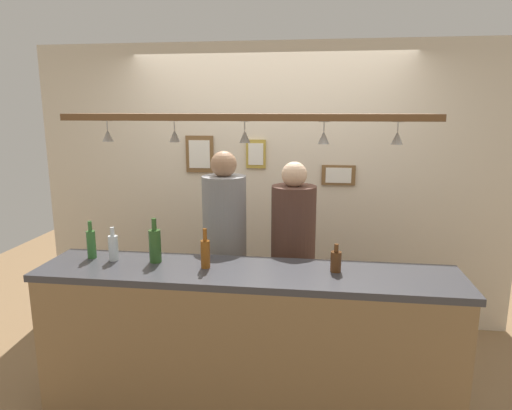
{
  "coord_description": "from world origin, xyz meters",
  "views": [
    {
      "loc": [
        0.42,
        -3.02,
        2.01
      ],
      "look_at": [
        0.0,
        0.1,
        1.34
      ],
      "focal_mm": 31.55,
      "sensor_mm": 36.0,
      "label": 1
    }
  ],
  "objects_px": {
    "person_right_brown_shirt": "(293,246)",
    "picture_frame_lower_pair": "(338,175)",
    "bottle_soda_clear": "(113,247)",
    "picture_frame_caricature": "(200,154)",
    "bottle_beer_brown_stubby": "(336,261)",
    "person_middle_grey_shirt": "(225,237)",
    "picture_frame_crest": "(256,154)",
    "bottle_champagne_green": "(155,245)",
    "bottle_beer_green_import": "(91,243)",
    "bottle_beer_amber_tall": "(205,253)"
  },
  "relations": [
    {
      "from": "picture_frame_lower_pair",
      "to": "bottle_beer_brown_stubby",
      "type": "bearing_deg",
      "value": -92.59
    },
    {
      "from": "picture_frame_crest",
      "to": "picture_frame_lower_pair",
      "type": "bearing_deg",
      "value": 0.0
    },
    {
      "from": "bottle_champagne_green",
      "to": "bottle_beer_green_import",
      "type": "height_order",
      "value": "bottle_champagne_green"
    },
    {
      "from": "person_middle_grey_shirt",
      "to": "person_right_brown_shirt",
      "type": "height_order",
      "value": "person_middle_grey_shirt"
    },
    {
      "from": "bottle_champagne_green",
      "to": "picture_frame_caricature",
      "type": "bearing_deg",
      "value": 91.33
    },
    {
      "from": "person_right_brown_shirt",
      "to": "bottle_beer_brown_stubby",
      "type": "relative_size",
      "value": 9.06
    },
    {
      "from": "person_right_brown_shirt",
      "to": "bottle_beer_brown_stubby",
      "type": "xyz_separation_m",
      "value": [
        0.3,
        -0.61,
        0.1
      ]
    },
    {
      "from": "bottle_beer_amber_tall",
      "to": "person_right_brown_shirt",
      "type": "bearing_deg",
      "value": 50.61
    },
    {
      "from": "person_right_brown_shirt",
      "to": "bottle_soda_clear",
      "type": "height_order",
      "value": "person_right_brown_shirt"
    },
    {
      "from": "person_right_brown_shirt",
      "to": "picture_frame_lower_pair",
      "type": "bearing_deg",
      "value": 64.31
    },
    {
      "from": "bottle_champagne_green",
      "to": "bottle_beer_green_import",
      "type": "relative_size",
      "value": 1.15
    },
    {
      "from": "bottle_beer_brown_stubby",
      "to": "picture_frame_crest",
      "type": "height_order",
      "value": "picture_frame_crest"
    },
    {
      "from": "person_right_brown_shirt",
      "to": "bottle_beer_brown_stubby",
      "type": "height_order",
      "value": "person_right_brown_shirt"
    },
    {
      "from": "person_middle_grey_shirt",
      "to": "picture_frame_lower_pair",
      "type": "xyz_separation_m",
      "value": [
        0.9,
        0.75,
        0.4
      ]
    },
    {
      "from": "bottle_soda_clear",
      "to": "picture_frame_caricature",
      "type": "bearing_deg",
      "value": 78.94
    },
    {
      "from": "person_right_brown_shirt",
      "to": "picture_frame_caricature",
      "type": "relative_size",
      "value": 4.8
    },
    {
      "from": "bottle_soda_clear",
      "to": "bottle_beer_brown_stubby",
      "type": "xyz_separation_m",
      "value": [
        1.48,
        -0.02,
        -0.02
      ]
    },
    {
      "from": "person_right_brown_shirt",
      "to": "bottle_beer_green_import",
      "type": "height_order",
      "value": "person_right_brown_shirt"
    },
    {
      "from": "person_middle_grey_shirt",
      "to": "picture_frame_crest",
      "type": "xyz_separation_m",
      "value": [
        0.15,
        0.75,
        0.58
      ]
    },
    {
      "from": "picture_frame_crest",
      "to": "picture_frame_lower_pair",
      "type": "xyz_separation_m",
      "value": [
        0.75,
        0.0,
        -0.18
      ]
    },
    {
      "from": "bottle_soda_clear",
      "to": "picture_frame_caricature",
      "type": "distance_m",
      "value": 1.45
    },
    {
      "from": "person_middle_grey_shirt",
      "to": "person_right_brown_shirt",
      "type": "xyz_separation_m",
      "value": [
        0.54,
        -0.0,
        -0.05
      ]
    },
    {
      "from": "picture_frame_lower_pair",
      "to": "picture_frame_caricature",
      "type": "bearing_deg",
      "value": 180.0
    },
    {
      "from": "picture_frame_caricature",
      "to": "bottle_beer_amber_tall",
      "type": "bearing_deg",
      "value": -74.39
    },
    {
      "from": "person_middle_grey_shirt",
      "to": "person_right_brown_shirt",
      "type": "relative_size",
      "value": 1.04
    },
    {
      "from": "picture_frame_crest",
      "to": "picture_frame_lower_pair",
      "type": "relative_size",
      "value": 0.87
    },
    {
      "from": "picture_frame_crest",
      "to": "picture_frame_caricature",
      "type": "bearing_deg",
      "value": 180.0
    },
    {
      "from": "picture_frame_lower_pair",
      "to": "bottle_beer_amber_tall",
      "type": "bearing_deg",
      "value": -122.55
    },
    {
      "from": "bottle_soda_clear",
      "to": "picture_frame_lower_pair",
      "type": "height_order",
      "value": "picture_frame_lower_pair"
    },
    {
      "from": "picture_frame_crest",
      "to": "picture_frame_lower_pair",
      "type": "height_order",
      "value": "picture_frame_crest"
    },
    {
      "from": "bottle_beer_green_import",
      "to": "picture_frame_caricature",
      "type": "relative_size",
      "value": 0.76
    },
    {
      "from": "bottle_soda_clear",
      "to": "picture_frame_crest",
      "type": "distance_m",
      "value": 1.63
    },
    {
      "from": "person_middle_grey_shirt",
      "to": "bottle_soda_clear",
      "type": "distance_m",
      "value": 0.87
    },
    {
      "from": "person_middle_grey_shirt",
      "to": "picture_frame_caricature",
      "type": "xyz_separation_m",
      "value": [
        -0.38,
        0.75,
        0.57
      ]
    },
    {
      "from": "picture_frame_crest",
      "to": "person_middle_grey_shirt",
      "type": "bearing_deg",
      "value": -100.98
    },
    {
      "from": "bottle_soda_clear",
      "to": "bottle_champagne_green",
      "type": "bearing_deg",
      "value": 0.85
    },
    {
      "from": "person_middle_grey_shirt",
      "to": "bottle_champagne_green",
      "type": "xyz_separation_m",
      "value": [
        -0.35,
        -0.58,
        0.1
      ]
    },
    {
      "from": "bottle_beer_amber_tall",
      "to": "picture_frame_caricature",
      "type": "distance_m",
      "value": 1.53
    },
    {
      "from": "person_right_brown_shirt",
      "to": "picture_frame_caricature",
      "type": "height_order",
      "value": "picture_frame_caricature"
    },
    {
      "from": "bottle_beer_green_import",
      "to": "picture_frame_crest",
      "type": "xyz_separation_m",
      "value": [
        0.96,
        1.31,
        0.5
      ]
    },
    {
      "from": "bottle_soda_clear",
      "to": "picture_frame_lower_pair",
      "type": "relative_size",
      "value": 0.77
    },
    {
      "from": "person_middle_grey_shirt",
      "to": "bottle_soda_clear",
      "type": "bearing_deg",
      "value": -137.77
    },
    {
      "from": "person_right_brown_shirt",
      "to": "picture_frame_lower_pair",
      "type": "distance_m",
      "value": 0.95
    },
    {
      "from": "person_middle_grey_shirt",
      "to": "person_right_brown_shirt",
      "type": "bearing_deg",
      "value": -0.0
    },
    {
      "from": "bottle_champagne_green",
      "to": "bottle_beer_green_import",
      "type": "distance_m",
      "value": 0.46
    },
    {
      "from": "person_right_brown_shirt",
      "to": "picture_frame_lower_pair",
      "type": "height_order",
      "value": "person_right_brown_shirt"
    },
    {
      "from": "bottle_beer_amber_tall",
      "to": "bottle_soda_clear",
      "type": "height_order",
      "value": "bottle_beer_amber_tall"
    },
    {
      "from": "bottle_champagne_green",
      "to": "bottle_beer_brown_stubby",
      "type": "relative_size",
      "value": 1.67
    },
    {
      "from": "bottle_beer_green_import",
      "to": "picture_frame_caricature",
      "type": "height_order",
      "value": "picture_frame_caricature"
    },
    {
      "from": "bottle_soda_clear",
      "to": "bottle_beer_green_import",
      "type": "height_order",
      "value": "bottle_beer_green_import"
    }
  ]
}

